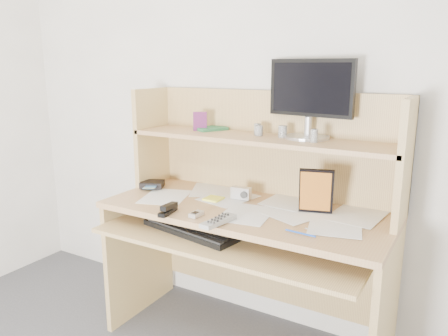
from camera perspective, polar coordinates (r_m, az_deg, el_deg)
The scene contains 19 objects.
back_wall at distance 2.32m, azimuth 6.62°, elevation 8.82°, with size 3.60×0.04×2.50m, color white.
desk at distance 2.22m, azimuth 3.73°, elevation -6.00°, with size 1.40×0.70×1.30m.
paper_clutter at distance 2.13m, azimuth 2.78°, elevation -5.15°, with size 1.32×0.54×0.01m, color white.
keyboard at distance 2.11m, azimuth -4.17°, elevation -7.84°, with size 0.53×0.27×0.03m.
tv_remote at distance 1.91m, azimuth -0.74°, elevation -6.94°, with size 0.05×0.19×0.02m, color #9B9B96.
flip_phone at distance 2.01m, azimuth -3.63°, elevation -5.93°, with size 0.04×0.07×0.02m, color silver.
stapler at distance 2.06m, azimuth -7.35°, elevation -5.26°, with size 0.04×0.13×0.04m, color black.
wallet at distance 2.50m, azimuth -9.36°, elevation -2.08°, with size 0.13×0.10×0.03m, color black.
sticky_note_pad at distance 2.26m, azimuth -1.37°, elevation -4.04°, with size 0.09×0.09×0.01m, color yellow.
digital_camera at distance 2.25m, azimuth 2.24°, elevation -3.29°, with size 0.10×0.04×0.06m, color silver.
game_case at distance 2.05m, azimuth 11.95°, elevation -2.98°, with size 0.15×0.02×0.22m, color black.
blue_pen at distance 1.83m, azimuth 9.95°, elevation -8.38°, with size 0.01×0.01×0.13m, color #1846B8.
card_box at distance 2.37m, azimuth -3.14°, elevation 6.11°, with size 0.07×0.02×0.10m, color maroon.
shelf_book at distance 2.40m, azimuth -1.73°, elevation 5.18°, with size 0.12×0.16×0.02m, color #388E48.
chip_stack_a at distance 2.16m, azimuth 7.66°, elevation 4.74°, with size 0.04×0.04×0.06m, color black.
chip_stack_b at distance 2.24m, azimuth 4.39°, elevation 5.09°, with size 0.04×0.04×0.06m, color white.
chip_stack_c at distance 2.21m, azimuth 4.58°, elevation 4.90°, with size 0.04×0.04×0.05m, color black.
chip_stack_d at distance 2.05m, azimuth 11.70°, elevation 4.14°, with size 0.03×0.03×0.06m, color white.
monitor at distance 2.16m, azimuth 11.19°, elevation 9.16°, with size 0.44×0.22×0.38m.
Camera 1 is at (0.93, -0.32, 1.43)m, focal length 35.00 mm.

